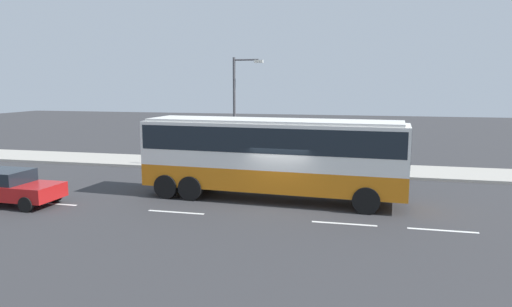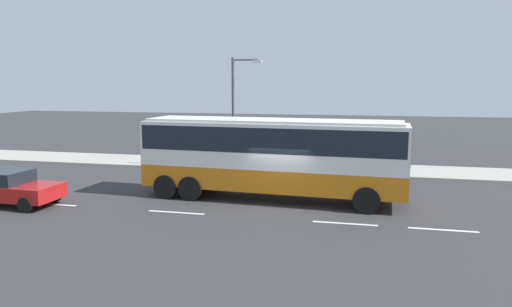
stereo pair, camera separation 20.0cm
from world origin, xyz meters
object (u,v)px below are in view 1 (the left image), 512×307
(car_red_compact, at_px, (4,186))
(pedestrian_near_curb, at_px, (219,153))
(street_lamp, at_px, (238,105))
(coach_bus, at_px, (272,150))

(car_red_compact, bearing_deg, pedestrian_near_curb, 59.05)
(car_red_compact, relative_size, street_lamp, 0.73)
(coach_bus, height_order, car_red_compact, coach_bus)
(car_red_compact, xyz_separation_m, pedestrian_near_curb, (6.43, 10.21, 0.22))
(coach_bus, height_order, pedestrian_near_curb, coach_bus)
(coach_bus, relative_size, car_red_compact, 2.46)
(coach_bus, distance_m, car_red_compact, 11.69)
(street_lamp, bearing_deg, car_red_compact, -128.02)
(car_red_compact, relative_size, pedestrian_near_curb, 3.18)
(pedestrian_near_curb, relative_size, street_lamp, 0.23)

